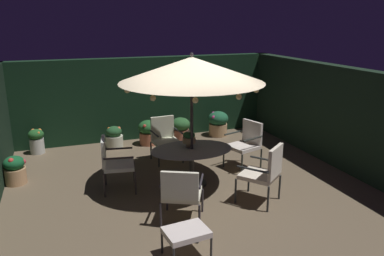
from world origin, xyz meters
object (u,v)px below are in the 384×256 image
object	(u,v)px
patio_chair_northeast	(265,171)
potted_plant_front_corner	(114,137)
patio_chair_east	(246,141)
potted_plant_back_center	(36,140)
patio_chair_south	(113,161)
potted_plant_left_far	(15,170)
patio_chair_north	(181,191)
patio_chair_southeast	(165,136)
patio_dining_table	(192,156)
potted_plant_back_left	(218,123)
potted_plant_right_far	(148,132)
potted_plant_left_near	(180,128)
centerpiece_planter	(189,138)
ottoman_footrest	(186,233)
patio_umbrella	(192,70)

from	to	relation	value
patio_chair_northeast	potted_plant_front_corner	size ratio (longest dim) A/B	1.99
patio_chair_east	potted_plant_back_center	distance (m)	4.98
patio_chair_south	potted_plant_left_far	xyz separation A→B (m)	(-1.77, 0.96, -0.31)
patio_chair_north	patio_chair_southeast	xyz separation A→B (m)	(0.53, 2.80, 0.02)
patio_dining_table	potted_plant_back_left	size ratio (longest dim) A/B	2.35
potted_plant_back_center	potted_plant_right_far	world-z (taller)	potted_plant_right_far
patio_chair_southeast	potted_plant_left_near	distance (m)	1.51
patio_chair_southeast	patio_chair_south	distance (m)	1.84
patio_chair_east	potted_plant_right_far	distance (m)	2.79
patio_chair_northeast	potted_plant_right_far	distance (m)	4.04
patio_chair_northeast	patio_chair_north	bearing A→B (deg)	-174.44
potted_plant_front_corner	potted_plant_right_far	bearing A→B (deg)	-5.41
patio_chair_northeast	potted_plant_left_far	size ratio (longest dim) A/B	1.87
patio_chair_northeast	patio_chair_east	size ratio (longest dim) A/B	1.06
potted_plant_left_near	potted_plant_right_far	size ratio (longest dim) A/B	0.97
patio_chair_southeast	patio_dining_table	bearing A→B (deg)	-85.52
potted_plant_right_far	centerpiece_planter	bearing A→B (deg)	-85.65
potted_plant_left_near	potted_plant_back_left	distance (m)	1.11
patio_chair_north	ottoman_footrest	world-z (taller)	patio_chair_north
patio_umbrella	patio_chair_south	size ratio (longest dim) A/B	2.58
patio_dining_table	patio_chair_north	xyz separation A→B (m)	(-0.65, -1.33, -0.05)
patio_chair_south	potted_plant_front_corner	world-z (taller)	patio_chair_south
patio_chair_north	patio_chair_east	size ratio (longest dim) A/B	0.92
patio_dining_table	potted_plant_left_far	bearing A→B (deg)	159.84
patio_umbrella	patio_chair_southeast	xyz separation A→B (m)	(-0.12, 1.48, -1.67)
patio_umbrella	ottoman_footrest	distance (m)	3.01
patio_chair_southeast	potted_plant_front_corner	distance (m)	1.65
patio_chair_northeast	potted_plant_left_far	bearing A→B (deg)	150.38
centerpiece_planter	potted_plant_left_near	world-z (taller)	centerpiece_planter
patio_chair_south	patio_dining_table	bearing A→B (deg)	-8.92
patio_chair_east	potted_plant_left_near	world-z (taller)	patio_chair_east
patio_dining_table	patio_chair_north	world-z (taller)	patio_chair_north
centerpiece_planter	potted_plant_front_corner	distance (m)	2.95
patio_chair_east	patio_chair_north	bearing A→B (deg)	-139.26
patio_chair_south	potted_plant_left_far	world-z (taller)	patio_chair_south
patio_dining_table	ottoman_footrest	world-z (taller)	patio_dining_table
patio_chair_east	patio_chair_south	bearing A→B (deg)	-175.64
patio_umbrella	potted_plant_left_near	bearing A→B (deg)	76.24
potted_plant_back_left	potted_plant_left_far	xyz separation A→B (m)	(-5.02, -1.61, -0.07)
patio_dining_table	patio_chair_southeast	xyz separation A→B (m)	(-0.12, 1.48, -0.03)
patio_chair_northeast	potted_plant_front_corner	bearing A→B (deg)	116.75
ottoman_footrest	potted_plant_left_near	distance (m)	5.17
ottoman_footrest	potted_plant_left_far	bearing A→B (deg)	125.08
patio_dining_table	patio_umbrella	bearing A→B (deg)	57.51
centerpiece_planter	potted_plant_left_far	xyz separation A→B (m)	(-3.22, 1.08, -0.63)
patio_chair_north	potted_plant_back_left	world-z (taller)	patio_chair_north
patio_chair_southeast	potted_plant_back_left	world-z (taller)	patio_chair_southeast
centerpiece_planter	patio_chair_southeast	bearing A→B (deg)	94.25
patio_chair_southeast	potted_plant_left_near	bearing A→B (deg)	58.18
patio_umbrella	ottoman_footrest	bearing A→B (deg)	-111.59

